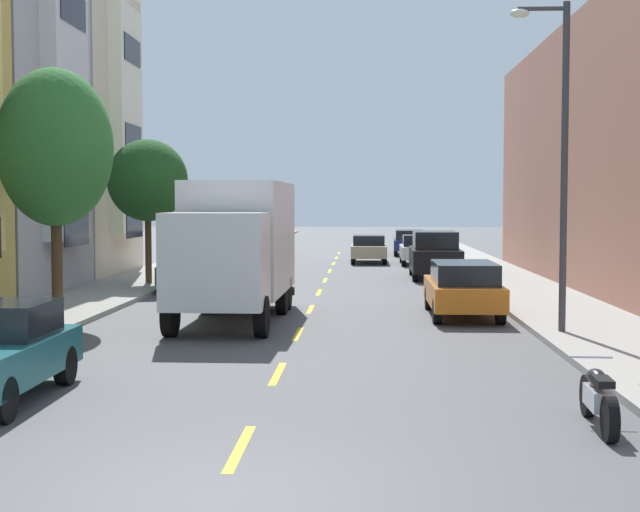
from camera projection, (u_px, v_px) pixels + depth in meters
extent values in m
plane|color=#4C4C4F|center=(328.00, 274.00, 39.33)|extent=(160.00, 160.00, 0.00)
cube|color=#99968E|center=(155.00, 276.00, 37.67)|extent=(3.20, 120.00, 0.14)
cube|color=#99968E|center=(500.00, 277.00, 36.99)|extent=(3.20, 120.00, 0.14)
cube|color=yellow|center=(240.00, 448.00, 11.41)|extent=(0.14, 2.20, 0.01)
cube|color=yellow|center=(278.00, 373.00, 16.39)|extent=(0.14, 2.20, 0.01)
cube|color=yellow|center=(298.00, 334.00, 21.38)|extent=(0.14, 2.20, 0.01)
cube|color=yellow|center=(310.00, 309.00, 26.36)|extent=(0.14, 2.20, 0.01)
cube|color=yellow|center=(319.00, 292.00, 31.35)|extent=(0.14, 2.20, 0.01)
cube|color=yellow|center=(325.00, 280.00, 36.33)|extent=(0.14, 2.20, 0.01)
cube|color=yellow|center=(330.00, 271.00, 41.32)|extent=(0.14, 2.20, 0.01)
cube|color=yellow|center=(333.00, 264.00, 46.31)|extent=(0.14, 2.20, 0.01)
cube|color=yellow|center=(336.00, 258.00, 51.29)|extent=(0.14, 2.20, 0.01)
cube|color=yellow|center=(339.00, 253.00, 56.28)|extent=(0.14, 2.20, 0.01)
cube|color=silver|center=(66.00, 98.00, 30.38)|extent=(0.55, 3.39, 9.53)
cube|color=#1E232D|center=(77.00, 229.00, 30.62)|extent=(0.04, 2.58, 1.10)
cube|color=#1E232D|center=(75.00, 120.00, 30.40)|extent=(0.04, 2.58, 1.10)
cube|color=#1E232D|center=(73.00, 9.00, 30.19)|extent=(0.04, 2.58, 1.10)
cube|color=white|center=(126.00, 121.00, 38.09)|extent=(0.55, 3.39, 9.45)
cube|color=#1E232D|center=(135.00, 225.00, 38.33)|extent=(0.04, 2.58, 1.10)
cube|color=#1E232D|center=(134.00, 138.00, 38.12)|extent=(0.04, 2.58, 1.10)
cube|color=#1E232D|center=(133.00, 50.00, 37.91)|extent=(0.04, 2.58, 1.10)
cylinder|color=#47331E|center=(57.00, 262.00, 23.52)|extent=(0.28, 0.28, 2.85)
ellipsoid|color=#2D6B2D|center=(55.00, 147.00, 23.35)|extent=(2.96, 2.96, 4.07)
cylinder|color=#47331E|center=(148.00, 247.00, 33.50)|extent=(0.24, 0.24, 2.65)
ellipsoid|color=#1E4C1E|center=(148.00, 180.00, 33.36)|extent=(2.94, 2.94, 3.01)
cylinder|color=#38383D|center=(564.00, 168.00, 20.65)|extent=(0.16, 0.16, 7.47)
cylinder|color=#38383D|center=(542.00, 9.00, 20.46)|extent=(1.10, 0.10, 0.10)
ellipsoid|color=silver|center=(520.00, 13.00, 20.49)|extent=(0.44, 0.28, 0.20)
cube|color=white|center=(241.00, 237.00, 24.68)|extent=(2.49, 5.53, 2.98)
cube|color=white|center=(216.00, 261.00, 20.82)|extent=(2.33, 1.94, 2.20)
cube|color=black|center=(208.00, 241.00, 19.89)|extent=(2.02, 0.11, 0.97)
cube|color=black|center=(255.00, 291.00, 27.43)|extent=(2.40, 0.20, 0.24)
cylinder|color=black|center=(170.00, 316.00, 20.91)|extent=(0.29, 0.96, 0.96)
cylinder|color=black|center=(262.00, 317.00, 20.77)|extent=(0.29, 0.96, 0.96)
cylinder|color=black|center=(213.00, 293.00, 26.38)|extent=(0.29, 0.96, 0.96)
cylinder|color=black|center=(286.00, 293.00, 26.25)|extent=(0.29, 0.96, 0.96)
cylinder|color=black|center=(206.00, 297.00, 25.29)|extent=(0.29, 0.96, 0.96)
cylinder|color=black|center=(282.00, 297.00, 25.15)|extent=(0.29, 0.96, 0.96)
cube|color=black|center=(435.00, 259.00, 37.24)|extent=(2.02, 4.83, 0.90)
cube|color=black|center=(435.00, 240.00, 37.19)|extent=(1.75, 2.81, 0.70)
cylinder|color=black|center=(453.00, 268.00, 38.84)|extent=(0.23, 0.66, 0.66)
cylinder|color=black|center=(412.00, 267.00, 38.95)|extent=(0.23, 0.66, 0.66)
cylinder|color=black|center=(460.00, 273.00, 35.59)|extent=(0.23, 0.66, 0.66)
cylinder|color=black|center=(415.00, 273.00, 35.69)|extent=(0.23, 0.66, 0.66)
cube|color=#AD1E1E|center=(262.00, 245.00, 53.89)|extent=(1.91, 4.54, 0.60)
cube|color=black|center=(263.00, 235.00, 54.08)|extent=(1.63, 2.20, 0.50)
cylinder|color=black|center=(245.00, 251.00, 52.44)|extent=(0.24, 0.66, 0.66)
cylinder|color=black|center=(272.00, 251.00, 52.33)|extent=(0.24, 0.66, 0.66)
cylinder|color=black|center=(253.00, 248.00, 55.49)|extent=(0.24, 0.66, 0.66)
cylinder|color=black|center=(278.00, 248.00, 55.37)|extent=(0.24, 0.66, 0.66)
cube|color=black|center=(0.00, 319.00, 14.47)|extent=(1.54, 1.69, 0.55)
cylinder|color=black|center=(3.00, 400.00, 12.66)|extent=(0.23, 0.66, 0.66)
cylinder|color=black|center=(65.00, 365.00, 15.37)|extent=(0.23, 0.66, 0.66)
cube|color=silver|center=(418.00, 252.00, 45.55)|extent=(1.77, 4.01, 0.62)
cube|color=black|center=(419.00, 241.00, 45.04)|extent=(1.55, 1.69, 0.55)
cylinder|color=black|center=(431.00, 257.00, 46.89)|extent=(0.23, 0.66, 0.66)
cylinder|color=black|center=(402.00, 256.00, 46.97)|extent=(0.23, 0.66, 0.66)
cylinder|color=black|center=(435.00, 260.00, 44.17)|extent=(0.23, 0.66, 0.66)
cylinder|color=black|center=(404.00, 260.00, 44.26)|extent=(0.23, 0.66, 0.66)
cube|color=navy|center=(409.00, 244.00, 54.10)|extent=(1.96, 4.75, 0.62)
cube|color=black|center=(409.00, 235.00, 53.69)|extent=(1.68, 2.87, 0.55)
cylinder|color=black|center=(422.00, 248.00, 55.64)|extent=(0.24, 0.67, 0.66)
cylinder|color=black|center=(396.00, 248.00, 55.77)|extent=(0.24, 0.67, 0.66)
cylinder|color=black|center=(424.00, 251.00, 52.46)|extent=(0.24, 0.67, 0.66)
cylinder|color=black|center=(396.00, 251.00, 52.59)|extent=(0.24, 0.67, 0.66)
cube|color=orange|center=(463.00, 293.00, 24.67)|extent=(1.85, 4.71, 0.62)
cube|color=black|center=(464.00, 273.00, 24.26)|extent=(1.62, 2.83, 0.55)
cylinder|color=black|center=(485.00, 298.00, 26.24)|extent=(0.22, 0.66, 0.66)
cylinder|color=black|center=(429.00, 298.00, 26.32)|extent=(0.22, 0.66, 0.66)
cylinder|color=black|center=(501.00, 311.00, 23.05)|extent=(0.22, 0.66, 0.66)
cylinder|color=black|center=(437.00, 311.00, 23.14)|extent=(0.22, 0.66, 0.66)
cube|color=#333338|center=(196.00, 272.00, 32.27)|extent=(1.88, 4.72, 0.62)
cube|color=black|center=(198.00, 255.00, 32.61)|extent=(1.64, 2.84, 0.55)
cylinder|color=black|center=(163.00, 284.00, 30.75)|extent=(0.23, 0.66, 0.66)
cylinder|color=black|center=(210.00, 285.00, 30.65)|extent=(0.23, 0.66, 0.66)
cylinder|color=black|center=(183.00, 277.00, 33.93)|extent=(0.23, 0.66, 0.66)
cylinder|color=black|center=(226.00, 277.00, 33.83)|extent=(0.23, 0.66, 0.66)
cube|color=maroon|center=(230.00, 258.00, 39.13)|extent=(2.15, 5.35, 0.80)
cube|color=black|center=(225.00, 243.00, 37.93)|extent=(1.80, 1.64, 0.60)
cylinder|color=black|center=(201.00, 270.00, 37.43)|extent=(0.24, 0.67, 0.66)
cylinder|color=black|center=(243.00, 270.00, 37.29)|extent=(0.24, 0.67, 0.66)
cylinder|color=black|center=(217.00, 264.00, 41.01)|extent=(0.24, 0.67, 0.66)
cylinder|color=black|center=(256.00, 264.00, 40.88)|extent=(0.24, 0.67, 0.66)
cube|color=#7A9EC6|center=(254.00, 249.00, 48.38)|extent=(1.81, 4.50, 0.60)
cube|color=black|center=(254.00, 239.00, 48.57)|extent=(1.59, 2.16, 0.50)
cylinder|color=black|center=(235.00, 257.00, 46.90)|extent=(0.22, 0.66, 0.66)
cylinder|color=black|center=(266.00, 257.00, 46.83)|extent=(0.22, 0.66, 0.66)
cylinder|color=black|center=(243.00, 253.00, 49.96)|extent=(0.22, 0.66, 0.66)
cylinder|color=black|center=(271.00, 253.00, 49.88)|extent=(0.22, 0.66, 0.66)
cube|color=tan|center=(369.00, 251.00, 47.02)|extent=(1.80, 4.50, 0.60)
cube|color=black|center=(369.00, 240.00, 46.76)|extent=(1.58, 2.16, 0.50)
cylinder|color=black|center=(383.00, 255.00, 48.52)|extent=(0.22, 0.66, 0.66)
cylinder|color=black|center=(354.00, 255.00, 48.60)|extent=(0.22, 0.66, 0.66)
cylinder|color=black|center=(385.00, 258.00, 45.47)|extent=(0.22, 0.66, 0.66)
cylinder|color=black|center=(353.00, 258.00, 45.54)|extent=(0.22, 0.66, 0.66)
cylinder|color=black|center=(588.00, 396.00, 13.10)|extent=(0.17, 0.61, 0.60)
cylinder|color=black|center=(610.00, 419.00, 11.65)|extent=(0.17, 0.61, 0.60)
cube|color=silver|center=(599.00, 398.00, 12.37)|extent=(0.32, 0.83, 0.28)
ellipsoid|color=black|center=(596.00, 377.00, 12.53)|extent=(0.24, 0.48, 0.22)
cube|color=black|center=(603.00, 382.00, 12.09)|extent=(0.25, 0.53, 0.10)
cylinder|color=silver|center=(590.00, 357.00, 12.95)|extent=(0.62, 0.06, 0.03)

